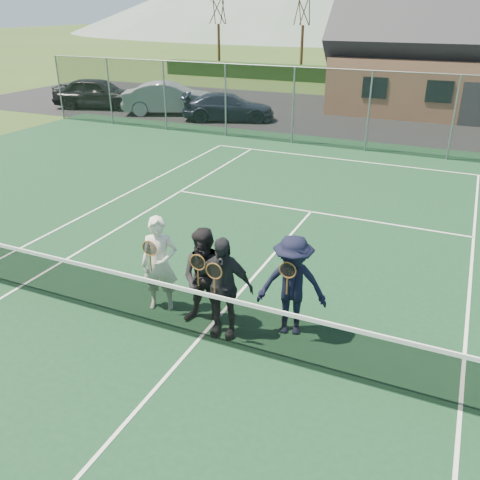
{
  "coord_description": "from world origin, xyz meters",
  "views": [
    {
      "loc": [
        3.54,
        -6.19,
        5.15
      ],
      "look_at": [
        0.08,
        1.5,
        1.25
      ],
      "focal_mm": 38.0,
      "sensor_mm": 36.0,
      "label": 1
    }
  ],
  "objects_px": {
    "player_d": "(292,286)",
    "car_a": "(98,93)",
    "tennis_net": "(198,313)",
    "player_c": "(222,287)",
    "car_b": "(170,98)",
    "player_a": "(160,264)",
    "player_b": "(206,278)",
    "car_c": "(228,107)"
  },
  "relations": [
    {
      "from": "car_a",
      "to": "player_c",
      "type": "xyz_separation_m",
      "value": [
        15.56,
        -16.32,
        0.1
      ]
    },
    {
      "from": "player_b",
      "to": "player_d",
      "type": "xyz_separation_m",
      "value": [
        1.42,
        0.35,
        -0.0
      ]
    },
    {
      "from": "player_b",
      "to": "player_c",
      "type": "relative_size",
      "value": 1.0
    },
    {
      "from": "car_c",
      "to": "player_b",
      "type": "xyz_separation_m",
      "value": [
        7.25,
        -16.1,
        0.27
      ]
    },
    {
      "from": "player_d",
      "to": "player_b",
      "type": "bearing_deg",
      "value": -166.14
    },
    {
      "from": "player_b",
      "to": "player_d",
      "type": "distance_m",
      "value": 1.47
    },
    {
      "from": "car_c",
      "to": "player_a",
      "type": "xyz_separation_m",
      "value": [
        6.23,
        -15.98,
        0.27
      ]
    },
    {
      "from": "car_c",
      "to": "player_c",
      "type": "bearing_deg",
      "value": -175.71
    },
    {
      "from": "player_d",
      "to": "car_a",
      "type": "bearing_deg",
      "value": 136.4
    },
    {
      "from": "player_b",
      "to": "player_c",
      "type": "height_order",
      "value": "same"
    },
    {
      "from": "car_a",
      "to": "player_d",
      "type": "relative_size",
      "value": 2.67
    },
    {
      "from": "player_d",
      "to": "tennis_net",
      "type": "bearing_deg",
      "value": -147.36
    },
    {
      "from": "player_a",
      "to": "player_b",
      "type": "xyz_separation_m",
      "value": [
        1.01,
        -0.12,
        -0.0
      ]
    },
    {
      "from": "tennis_net",
      "to": "player_c",
      "type": "bearing_deg",
      "value": 51.04
    },
    {
      "from": "player_b",
      "to": "player_a",
      "type": "bearing_deg",
      "value": 173.22
    },
    {
      "from": "tennis_net",
      "to": "player_c",
      "type": "distance_m",
      "value": 0.58
    },
    {
      "from": "car_b",
      "to": "car_c",
      "type": "height_order",
      "value": "car_b"
    },
    {
      "from": "tennis_net",
      "to": "player_c",
      "type": "height_order",
      "value": "player_c"
    },
    {
      "from": "tennis_net",
      "to": "player_b",
      "type": "height_order",
      "value": "player_b"
    },
    {
      "from": "car_c",
      "to": "player_d",
      "type": "distance_m",
      "value": 17.98
    },
    {
      "from": "player_d",
      "to": "car_b",
      "type": "bearing_deg",
      "value": 127.17
    },
    {
      "from": "car_a",
      "to": "player_d",
      "type": "bearing_deg",
      "value": -149.01
    },
    {
      "from": "car_b",
      "to": "car_c",
      "type": "xyz_separation_m",
      "value": [
        3.48,
        -0.28,
        -0.15
      ]
    },
    {
      "from": "car_b",
      "to": "tennis_net",
      "type": "height_order",
      "value": "car_b"
    },
    {
      "from": "car_a",
      "to": "car_c",
      "type": "height_order",
      "value": "car_a"
    },
    {
      "from": "car_a",
      "to": "car_b",
      "type": "distance_m",
      "value": 4.46
    },
    {
      "from": "player_a",
      "to": "player_b",
      "type": "bearing_deg",
      "value": -6.78
    },
    {
      "from": "car_a",
      "to": "player_c",
      "type": "distance_m",
      "value": 22.55
    },
    {
      "from": "car_b",
      "to": "player_b",
      "type": "xyz_separation_m",
      "value": [
        10.73,
        -16.38,
        0.13
      ]
    },
    {
      "from": "tennis_net",
      "to": "player_a",
      "type": "distance_m",
      "value": 1.33
    },
    {
      "from": "player_c",
      "to": "tennis_net",
      "type": "bearing_deg",
      "value": -128.96
    },
    {
      "from": "car_b",
      "to": "player_a",
      "type": "relative_size",
      "value": 2.68
    },
    {
      "from": "player_a",
      "to": "player_d",
      "type": "height_order",
      "value": "same"
    },
    {
      "from": "car_a",
      "to": "tennis_net",
      "type": "xyz_separation_m",
      "value": [
        15.29,
        -16.66,
        -0.28
      ]
    },
    {
      "from": "car_c",
      "to": "tennis_net",
      "type": "distance_m",
      "value": 18.15
    },
    {
      "from": "car_a",
      "to": "tennis_net",
      "type": "relative_size",
      "value": 0.41
    },
    {
      "from": "car_c",
      "to": "car_a",
      "type": "bearing_deg",
      "value": 68.69
    },
    {
      "from": "tennis_net",
      "to": "player_a",
      "type": "height_order",
      "value": "player_a"
    },
    {
      "from": "car_c",
      "to": "player_c",
      "type": "relative_size",
      "value": 2.48
    },
    {
      "from": "car_b",
      "to": "car_c",
      "type": "distance_m",
      "value": 3.5
    },
    {
      "from": "car_a",
      "to": "player_c",
      "type": "height_order",
      "value": "player_c"
    },
    {
      "from": "player_c",
      "to": "car_b",
      "type": "bearing_deg",
      "value": 123.88
    }
  ]
}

